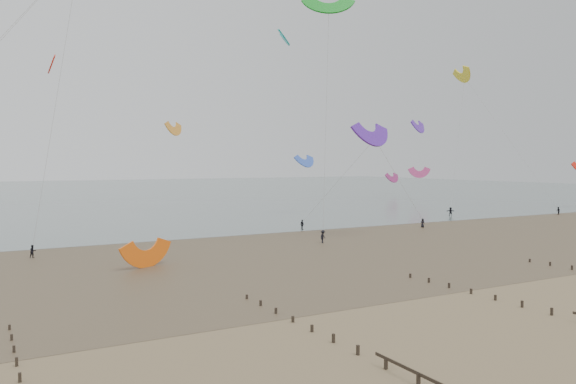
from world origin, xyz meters
The scene contains 5 objects.
ground centered at (0.00, 0.00, 0.00)m, with size 500.00×500.00×0.00m, color brown.
sea_and_shore centered at (-4.08, 34.40, 0.01)m, with size 500.00×665.00×0.03m.
kitesurfers centered at (26.91, 47.68, 0.88)m, with size 130.78×22.72×1.87m.
grounded_kite centered at (-17.55, 30.45, 0.00)m, with size 5.81×3.04×4.43m, color #FF6310, non-canonical shape.
kites_airborne centered at (-4.33, 87.40, 22.66)m, with size 210.46×103.48×37.47m.
Camera 1 is at (-33.71, -30.62, 11.54)m, focal length 35.00 mm.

